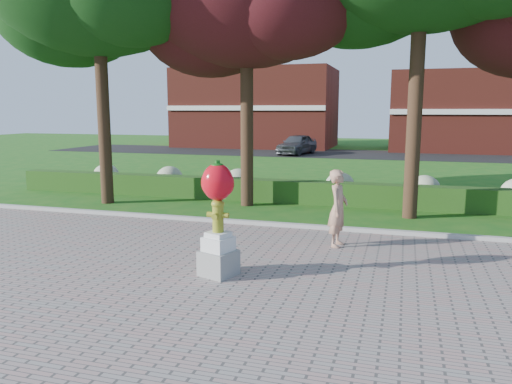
# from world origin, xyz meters

# --- Properties ---
(ground) EXTENTS (100.00, 100.00, 0.00)m
(ground) POSITION_xyz_m (0.00, 0.00, 0.00)
(ground) COLOR #175916
(ground) RESTS_ON ground
(walkway) EXTENTS (40.00, 14.00, 0.04)m
(walkway) POSITION_xyz_m (0.00, -4.00, 0.02)
(walkway) COLOR gray
(walkway) RESTS_ON ground
(curb) EXTENTS (40.00, 0.18, 0.15)m
(curb) POSITION_xyz_m (0.00, 3.00, 0.07)
(curb) COLOR #ADADA5
(curb) RESTS_ON ground
(lawn_hedge) EXTENTS (24.00, 0.70, 0.80)m
(lawn_hedge) POSITION_xyz_m (0.00, 7.00, 0.40)
(lawn_hedge) COLOR #183F12
(lawn_hedge) RESTS_ON ground
(hydrangea_row) EXTENTS (20.10, 1.10, 0.99)m
(hydrangea_row) POSITION_xyz_m (0.57, 8.00, 0.55)
(hydrangea_row) COLOR #AAB48A
(hydrangea_row) RESTS_ON ground
(street) EXTENTS (50.00, 8.00, 0.02)m
(street) POSITION_xyz_m (0.00, 28.00, 0.01)
(street) COLOR black
(street) RESTS_ON ground
(building_left) EXTENTS (14.00, 8.00, 7.00)m
(building_left) POSITION_xyz_m (-10.00, 34.00, 3.50)
(building_left) COLOR maroon
(building_left) RESTS_ON ground
(building_right) EXTENTS (12.00, 8.00, 6.40)m
(building_right) POSITION_xyz_m (8.00, 34.00, 3.20)
(building_right) COLOR maroon
(building_right) RESTS_ON ground
(hydrant_sculpture) EXTENTS (0.80, 0.80, 2.32)m
(hydrant_sculpture) POSITION_xyz_m (-0.22, -1.49, 1.27)
(hydrant_sculpture) COLOR gray
(hydrant_sculpture) RESTS_ON walkway
(woman) EXTENTS (0.53, 0.74, 1.88)m
(woman) POSITION_xyz_m (1.79, 1.39, 0.98)
(woman) COLOR tan
(woman) RESTS_ON walkway
(parked_car) EXTENTS (2.68, 4.75, 1.53)m
(parked_car) POSITION_xyz_m (-4.57, 26.47, 0.78)
(parked_car) COLOR #3F4247
(parked_car) RESTS_ON street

